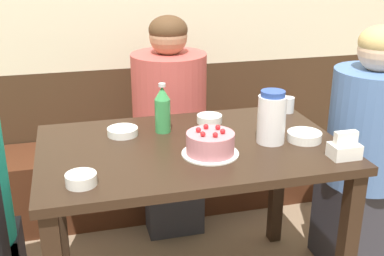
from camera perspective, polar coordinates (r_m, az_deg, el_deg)
name	(u,v)px	position (r m, az deg, el deg)	size (l,w,h in m)	color
bench_seat	(156,175)	(2.89, -4.31, -5.63)	(2.11, 0.38, 0.42)	#472314
dining_table	(191,169)	(1.97, -0.18, -4.85)	(1.20, 0.76, 0.75)	black
birthday_cake	(210,144)	(1.82, 2.18, -1.88)	(0.22, 0.22, 0.11)	white
water_pitcher	(272,118)	(1.94, 9.41, 1.23)	(0.11, 0.11, 0.22)	white
soju_bottle	(163,109)	(2.03, -3.51, 2.25)	(0.07, 0.07, 0.21)	#388E4C
napkin_holder	(345,148)	(1.88, 17.63, -2.29)	(0.11, 0.08, 0.11)	white
bowl_soup_white	(123,131)	(2.04, -8.22, -0.41)	(0.13, 0.13, 0.03)	white
bowl_rice_small	(81,179)	(1.64, -13.01, -5.95)	(0.10, 0.10, 0.04)	white
bowl_side_dish	(304,136)	(2.01, 13.16, -0.96)	(0.14, 0.14, 0.04)	white
bowl_sauce_shallow	(209,119)	(2.16, 2.08, 1.10)	(0.11, 0.11, 0.03)	white
glass_water_tall	(288,105)	(2.34, 11.28, 2.71)	(0.06, 0.06, 0.07)	silver
person_teal_shirt	(366,154)	(2.38, 19.96, -2.91)	(0.37, 0.37, 1.18)	#33333D
person_pale_blue_shirt	(170,126)	(2.58, -2.65, 0.20)	(0.39, 0.39, 1.17)	#33333D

